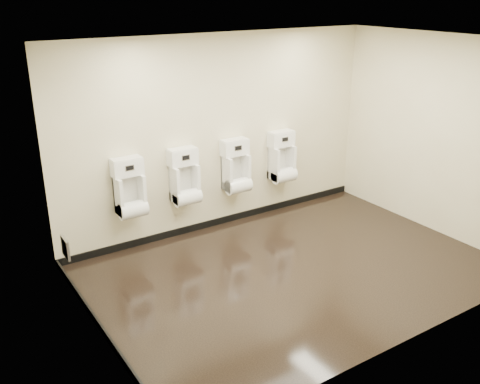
% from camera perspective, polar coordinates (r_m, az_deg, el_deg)
% --- Properties ---
extents(ground, '(5.00, 3.50, 0.00)m').
position_cam_1_polar(ground, '(6.88, 5.77, -8.35)').
color(ground, black).
rests_on(ground, ground).
extents(ceiling, '(5.00, 3.50, 0.00)m').
position_cam_1_polar(ceiling, '(6.02, 6.77, 15.54)').
color(ceiling, white).
extents(back_wall, '(5.00, 0.02, 2.80)m').
position_cam_1_polar(back_wall, '(7.68, -2.03, 6.24)').
color(back_wall, beige).
rests_on(back_wall, ground).
extents(front_wall, '(5.00, 0.02, 2.80)m').
position_cam_1_polar(front_wall, '(5.17, 18.50, -2.44)').
color(front_wall, beige).
rests_on(front_wall, ground).
extents(left_wall, '(0.02, 3.50, 2.80)m').
position_cam_1_polar(left_wall, '(5.19, -15.78, -2.02)').
color(left_wall, beige).
rests_on(left_wall, ground).
extents(right_wall, '(0.02, 3.50, 2.80)m').
position_cam_1_polar(right_wall, '(8.07, 20.24, 5.68)').
color(right_wall, beige).
rests_on(right_wall, ground).
extents(tile_overlay_left, '(0.01, 3.50, 2.80)m').
position_cam_1_polar(tile_overlay_left, '(5.19, -15.73, -2.01)').
color(tile_overlay_left, white).
rests_on(tile_overlay_left, ground).
extents(skirting_back, '(5.00, 0.02, 0.10)m').
position_cam_1_polar(skirting_back, '(8.13, -1.86, -3.02)').
color(skirting_back, black).
rests_on(skirting_back, ground).
extents(skirting_left, '(0.02, 3.50, 0.10)m').
position_cam_1_polar(skirting_left, '(5.84, -14.33, -14.27)').
color(skirting_left, black).
rests_on(skirting_left, ground).
extents(access_panel, '(0.04, 0.25, 0.25)m').
position_cam_1_polar(access_panel, '(6.62, -18.12, -5.69)').
color(access_panel, '#9E9EA3').
rests_on(access_panel, left_wall).
extents(urinal_0, '(0.42, 0.31, 0.78)m').
position_cam_1_polar(urinal_0, '(7.12, -11.64, -0.03)').
color(urinal_0, white).
rests_on(urinal_0, back_wall).
extents(urinal_1, '(0.42, 0.31, 0.78)m').
position_cam_1_polar(urinal_1, '(7.42, -5.90, 1.19)').
color(urinal_1, white).
rests_on(urinal_1, back_wall).
extents(urinal_2, '(0.42, 0.31, 0.78)m').
position_cam_1_polar(urinal_2, '(7.81, -0.41, 2.34)').
color(urinal_2, white).
rests_on(urinal_2, back_wall).
extents(urinal_3, '(0.42, 0.31, 0.78)m').
position_cam_1_polar(urinal_3, '(8.28, 4.52, 3.36)').
color(urinal_3, white).
rests_on(urinal_3, back_wall).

